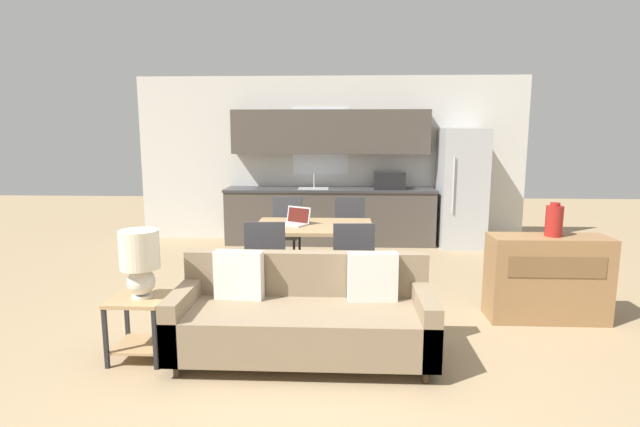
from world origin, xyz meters
name	(u,v)px	position (x,y,z in m)	size (l,w,h in m)	color
ground_plane	(315,362)	(0.00, 0.00, 0.00)	(20.00, 20.00, 0.00)	#9E8460
wall_back	(330,159)	(0.00, 4.63, 1.35)	(6.40, 0.07, 2.70)	silver
kitchen_counter	(331,192)	(0.02, 4.33, 0.84)	(3.37, 0.65, 2.15)	#4C443D
refrigerator	(461,188)	(2.07, 4.20, 0.92)	(0.69, 0.79, 1.85)	#B7BABC
dining_table	(314,230)	(-0.12, 1.97, 0.67)	(1.36, 0.97, 0.74)	tan
couch	(304,316)	(-0.10, 0.12, 0.34)	(2.04, 0.80, 0.84)	#3D2D1E
side_table	(140,317)	(-1.41, 0.02, 0.34)	(0.43, 0.43, 0.51)	tan
table_lamp	(140,258)	(-1.38, 0.02, 0.83)	(0.31, 0.31, 0.54)	silver
credenza	(547,278)	(2.19, 1.03, 0.41)	(1.11, 0.41, 0.83)	olive
vase	(554,221)	(2.21, 1.03, 0.98)	(0.16, 0.16, 0.32)	maroon
dining_chair_far_right	(350,229)	(0.31, 2.80, 0.53)	(0.43, 0.43, 0.94)	#38383D
dining_chair_near_left	(266,260)	(-0.55, 1.14, 0.53)	(0.44, 0.44, 0.94)	#38383D
dining_chair_near_right	(353,262)	(0.32, 1.10, 0.53)	(0.44, 0.44, 0.94)	#38383D
dining_chair_far_left	(286,229)	(-0.55, 2.78, 0.53)	(0.47, 0.47, 0.94)	#38383D
laptop	(295,220)	(-0.34, 2.00, 0.79)	(0.41, 0.38, 0.20)	#B7BABC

